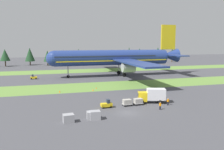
% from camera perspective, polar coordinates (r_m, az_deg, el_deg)
% --- Properties ---
extents(ground_plane, '(400.00, 400.00, 0.00)m').
position_cam_1_polar(ground_plane, '(49.74, 3.88, -9.38)').
color(ground_plane, '#47474C').
extents(grass_strip_near, '(320.00, 16.23, 0.01)m').
position_cam_1_polar(grass_strip_near, '(78.84, -3.72, -2.82)').
color(grass_strip_near, olive).
rests_on(grass_strip_near, ground).
extents(grass_strip_far, '(320.00, 16.23, 0.01)m').
position_cam_1_polar(grass_strip_far, '(122.17, -8.07, 1.02)').
color(grass_strip_far, olive).
rests_on(grass_strip_far, ground).
extents(airliner, '(60.76, 74.71, 23.07)m').
position_cam_1_polar(airliner, '(102.56, 1.10, 4.39)').
color(airliner, navy).
rests_on(airliner, ground).
extents(baggage_tug, '(2.65, 1.41, 1.97)m').
position_cam_1_polar(baggage_tug, '(53.22, -1.31, -7.28)').
color(baggage_tug, yellow).
rests_on(baggage_tug, ground).
extents(cargo_dolly_lead, '(2.26, 1.59, 1.55)m').
position_cam_1_polar(cargo_dolly_lead, '(54.80, 3.76, -6.73)').
color(cargo_dolly_lead, '#A3A3A8').
rests_on(cargo_dolly_lead, ground).
extents(cargo_dolly_second, '(2.26, 1.59, 1.55)m').
position_cam_1_polar(cargo_dolly_second, '(55.92, 6.53, -6.46)').
color(cargo_dolly_second, '#A3A3A8').
rests_on(cargo_dolly_second, ground).
extents(catering_truck, '(7.32, 4.27, 3.58)m').
position_cam_1_polar(catering_truck, '(58.04, 9.99, -4.94)').
color(catering_truck, yellow).
rests_on(catering_truck, ground).
extents(pushback_tractor, '(2.60, 1.30, 1.97)m').
position_cam_1_polar(pushback_tractor, '(99.11, -18.91, -0.52)').
color(pushback_tractor, yellow).
rests_on(pushback_tractor, ground).
extents(ground_crew_marshaller, '(0.36, 0.51, 1.74)m').
position_cam_1_polar(ground_crew_marshaller, '(52.85, 11.88, -7.42)').
color(ground_crew_marshaller, black).
rests_on(ground_crew_marshaller, ground).
extents(ground_crew_loader, '(0.55, 0.36, 1.74)m').
position_cam_1_polar(ground_crew_loader, '(56.77, 13.75, -6.39)').
color(ground_crew_loader, black).
rests_on(ground_crew_loader, ground).
extents(uld_container_0, '(2.13, 1.76, 1.57)m').
position_cam_1_polar(uld_container_0, '(44.61, -10.77, -10.53)').
color(uld_container_0, '#A3A3A8').
rests_on(uld_container_0, ground).
extents(uld_container_1, '(2.07, 1.69, 1.72)m').
position_cam_1_polar(uld_container_1, '(45.52, -4.22, -9.93)').
color(uld_container_1, '#A3A3A8').
rests_on(uld_container_1, ground).
extents(uld_container_2, '(2.07, 1.69, 1.53)m').
position_cam_1_polar(uld_container_2, '(45.84, -5.01, -9.93)').
color(uld_container_2, '#A3A3A8').
rests_on(uld_container_2, ground).
extents(taxiway_marker_0, '(0.44, 0.44, 0.60)m').
position_cam_1_polar(taxiway_marker_0, '(71.01, -12.87, -3.99)').
color(taxiway_marker_0, orange).
rests_on(taxiway_marker_0, ground).
extents(taxiway_marker_1, '(0.44, 0.44, 0.47)m').
position_cam_1_polar(taxiway_marker_1, '(74.93, -3.93, -3.22)').
color(taxiway_marker_1, orange).
rests_on(taxiway_marker_1, ground).
extents(taxiway_marker_2, '(0.44, 0.44, 0.46)m').
position_cam_1_polar(taxiway_marker_2, '(71.80, -4.74, -3.73)').
color(taxiway_marker_2, orange).
rests_on(taxiway_marker_2, ground).
extents(distant_tree_line, '(153.99, 11.14, 11.61)m').
position_cam_1_polar(distant_tree_line, '(158.32, -10.45, 5.02)').
color(distant_tree_line, '#4C3823').
rests_on(distant_tree_line, ground).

